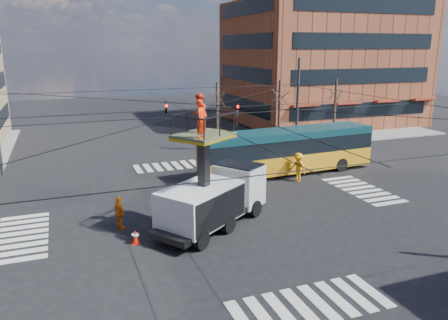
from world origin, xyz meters
TOP-DOWN VIEW (x-y plane):
  - ground at (0.00, 0.00)m, footprint 120.00×120.00m
  - sidewalk_ne at (21.00, 21.00)m, footprint 18.00×18.00m
  - crosswalks at (0.00, 0.00)m, footprint 22.40×22.40m
  - building_ne at (21.98, 23.98)m, footprint 20.06×16.06m
  - overhead_network at (-0.07, 0.40)m, footprint 24.24×24.24m
  - tree_a at (5.00, 13.50)m, footprint 2.00×2.00m
  - tree_b at (11.00, 13.50)m, footprint 2.00×2.00m
  - tree_c at (17.00, 13.50)m, footprint 2.00×2.00m
  - utility_truck at (-0.81, -1.98)m, footprint 7.06×5.89m
  - city_bus at (7.28, 5.05)m, footprint 13.27×3.43m
  - traffic_cone at (-4.96, -2.77)m, footprint 0.36×0.36m
  - worker_ground at (-5.39, -0.82)m, footprint 0.70×1.08m
  - flagger at (7.07, 3.12)m, footprint 1.11×1.45m

SIDE VIEW (x-z plane):
  - ground at x=0.00m, z-range 0.00..0.00m
  - crosswalks at x=0.00m, z-range 0.00..0.02m
  - sidewalk_ne at x=21.00m, z-range 0.00..0.12m
  - traffic_cone at x=-4.96m, z-range 0.00..0.69m
  - worker_ground at x=-5.39m, z-range 0.00..1.72m
  - flagger at x=7.07m, z-range 0.00..1.99m
  - city_bus at x=7.28m, z-range 0.13..3.33m
  - utility_truck at x=-0.81m, z-range -1.24..5.55m
  - overhead_network at x=-0.07m, z-range 0.29..8.29m
  - tree_a at x=5.00m, z-range 1.63..7.63m
  - tree_b at x=11.00m, z-range 1.63..7.63m
  - tree_c at x=17.00m, z-range 1.63..7.63m
  - building_ne at x=21.98m, z-range 0.00..14.00m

